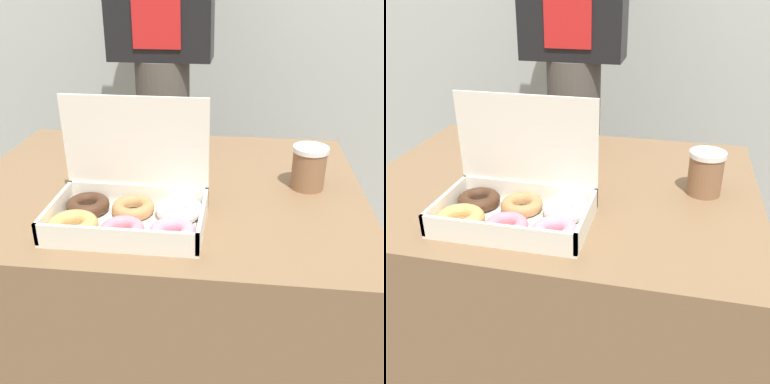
# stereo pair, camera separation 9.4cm
# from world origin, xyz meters

# --- Properties ---
(table) EXTENTS (1.01, 0.79, 0.75)m
(table) POSITION_xyz_m (0.00, 0.00, 0.38)
(table) COLOR brown
(table) RESTS_ON ground_plane
(donut_box) EXTENTS (0.34, 0.23, 0.26)m
(donut_box) POSITION_xyz_m (-0.04, -0.21, 0.79)
(donut_box) COLOR white
(donut_box) RESTS_ON table
(coffee_cup) EXTENTS (0.09, 0.09, 0.11)m
(coffee_cup) POSITION_xyz_m (0.37, 0.02, 0.81)
(coffee_cup) COLOR #8C6042
(coffee_cup) RESTS_ON table
(person_customer) EXTENTS (0.37, 0.22, 1.80)m
(person_customer) POSITION_xyz_m (-0.11, 0.64, 1.01)
(person_customer) COLOR #4C4742
(person_customer) RESTS_ON ground_plane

